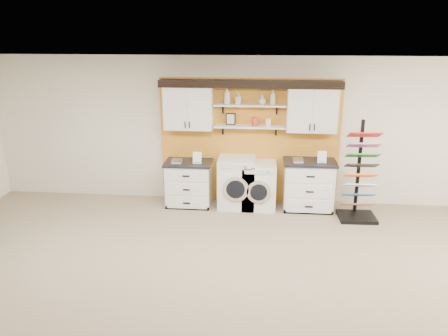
# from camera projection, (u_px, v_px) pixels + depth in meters

# --- Properties ---
(floor) EXTENTS (10.00, 10.00, 0.00)m
(floor) POSITION_uv_depth(u_px,v_px,m) (235.00, 330.00, 4.95)
(floor) COLOR gray
(floor) RESTS_ON ground
(ceiling) EXTENTS (10.00, 10.00, 0.00)m
(ceiling) POSITION_uv_depth(u_px,v_px,m) (237.00, 81.00, 4.09)
(ceiling) COLOR white
(ceiling) RESTS_ON wall_back
(wall_back) EXTENTS (10.00, 0.00, 10.00)m
(wall_back) POSITION_uv_depth(u_px,v_px,m) (249.00, 131.00, 8.31)
(wall_back) COLOR beige
(wall_back) RESTS_ON floor
(accent_panel) EXTENTS (3.40, 0.07, 2.40)m
(accent_panel) POSITION_uv_depth(u_px,v_px,m) (249.00, 142.00, 8.34)
(accent_panel) COLOR orange
(accent_panel) RESTS_ON wall_back
(upper_cabinet_left) EXTENTS (0.90, 0.35, 0.84)m
(upper_cabinet_left) POSITION_uv_depth(u_px,v_px,m) (189.00, 107.00, 8.07)
(upper_cabinet_left) COLOR white
(upper_cabinet_left) RESTS_ON wall_back
(upper_cabinet_right) EXTENTS (0.90, 0.35, 0.84)m
(upper_cabinet_right) POSITION_uv_depth(u_px,v_px,m) (312.00, 109.00, 7.87)
(upper_cabinet_right) COLOR white
(upper_cabinet_right) RESTS_ON wall_back
(shelf_lower) EXTENTS (1.32, 0.28, 0.03)m
(shelf_lower) POSITION_uv_depth(u_px,v_px,m) (249.00, 126.00, 8.09)
(shelf_lower) COLOR white
(shelf_lower) RESTS_ON wall_back
(shelf_upper) EXTENTS (1.32, 0.28, 0.03)m
(shelf_upper) POSITION_uv_depth(u_px,v_px,m) (250.00, 105.00, 7.96)
(shelf_upper) COLOR white
(shelf_upper) RESTS_ON wall_back
(crown_molding) EXTENTS (3.30, 0.41, 0.13)m
(crown_molding) POSITION_uv_depth(u_px,v_px,m) (250.00, 83.00, 7.85)
(crown_molding) COLOR black
(crown_molding) RESTS_ON wall_back
(picture_frame) EXTENTS (0.18, 0.02, 0.22)m
(picture_frame) POSITION_uv_depth(u_px,v_px,m) (231.00, 119.00, 8.12)
(picture_frame) COLOR black
(picture_frame) RESTS_ON shelf_lower
(canister_red) EXTENTS (0.11, 0.11, 0.16)m
(canister_red) POSITION_uv_depth(u_px,v_px,m) (255.00, 122.00, 8.05)
(canister_red) COLOR red
(canister_red) RESTS_ON shelf_lower
(canister_cream) EXTENTS (0.10, 0.10, 0.14)m
(canister_cream) POSITION_uv_depth(u_px,v_px,m) (268.00, 122.00, 8.03)
(canister_cream) COLOR silver
(canister_cream) RESTS_ON shelf_lower
(base_cabinet_left) EXTENTS (0.89, 0.66, 0.87)m
(base_cabinet_left) POSITION_uv_depth(u_px,v_px,m) (189.00, 183.00, 8.37)
(base_cabinet_left) COLOR white
(base_cabinet_left) RESTS_ON floor
(base_cabinet_right) EXTENTS (0.96, 0.66, 0.94)m
(base_cabinet_right) POSITION_uv_depth(u_px,v_px,m) (308.00, 185.00, 8.16)
(base_cabinet_right) COLOR white
(base_cabinet_right) RESTS_ON floor
(washer) EXTENTS (0.69, 0.71, 0.96)m
(washer) POSITION_uv_depth(u_px,v_px,m) (237.00, 182.00, 8.27)
(washer) COLOR white
(washer) RESTS_ON floor
(dryer) EXTENTS (0.63, 0.71, 0.87)m
(dryer) POSITION_uv_depth(u_px,v_px,m) (259.00, 185.00, 8.25)
(dryer) COLOR white
(dryer) RESTS_ON floor
(sample_rack) EXTENTS (0.66, 0.55, 1.77)m
(sample_rack) POSITION_uv_depth(u_px,v_px,m) (359.00, 189.00, 7.71)
(sample_rack) COLOR black
(sample_rack) RESTS_ON floor
(soap_bottle_a) EXTENTS (0.16, 0.16, 0.29)m
(soap_bottle_a) POSITION_uv_depth(u_px,v_px,m) (227.00, 96.00, 7.95)
(soap_bottle_a) COLOR silver
(soap_bottle_a) RESTS_ON shelf_upper
(soap_bottle_b) EXTENTS (0.11, 0.11, 0.20)m
(soap_bottle_b) POSITION_uv_depth(u_px,v_px,m) (239.00, 99.00, 7.95)
(soap_bottle_b) COLOR silver
(soap_bottle_b) RESTS_ON shelf_upper
(soap_bottle_c) EXTENTS (0.16, 0.16, 0.17)m
(soap_bottle_c) POSITION_uv_depth(u_px,v_px,m) (262.00, 100.00, 7.91)
(soap_bottle_c) COLOR silver
(soap_bottle_c) RESTS_ON shelf_upper
(soap_bottle_d) EXTENTS (0.13, 0.13, 0.26)m
(soap_bottle_d) POSITION_uv_depth(u_px,v_px,m) (273.00, 97.00, 7.88)
(soap_bottle_d) COLOR silver
(soap_bottle_d) RESTS_ON shelf_upper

